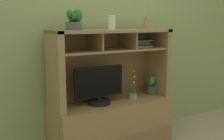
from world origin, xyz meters
TOP-DOWN VIEW (x-y plane):
  - back_wall at (0.00, 0.28)m, footprint 6.00×0.02m
  - media_console at (0.00, 0.01)m, footprint 1.30×0.53m
  - tv_monitor at (-0.17, -0.02)m, footprint 0.54×0.24m
  - potted_orchid at (0.25, -0.04)m, footprint 0.11×0.11m
  - potted_fern at (0.56, 0.01)m, footprint 0.16×0.16m
  - magazine_stack_left at (0.37, 0.06)m, footprint 0.30×0.26m
  - diffuser_bottle at (0.42, -0.02)m, footprint 0.05×0.05m
  - potted_succulent at (-0.41, -0.01)m, footprint 0.17×0.17m
  - ceramic_vase at (0.00, 0.01)m, footprint 0.08×0.08m

SIDE VIEW (x-z plane):
  - media_console at x=0.00m, z-range -0.24..1.05m
  - potted_orchid at x=0.25m, z-range 0.43..0.75m
  - potted_fern at x=0.56m, z-range 0.51..0.72m
  - tv_monitor at x=-0.17m, z-range 0.51..0.90m
  - magazine_stack_left at x=0.37m, z-range 1.09..1.17m
  - diffuser_bottle at x=0.42m, z-range 1.22..1.49m
  - ceramic_vase at x=0.00m, z-range 1.29..1.44m
  - potted_succulent at x=-0.41m, z-range 1.28..1.47m
  - back_wall at x=0.00m, z-range 0.00..2.80m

